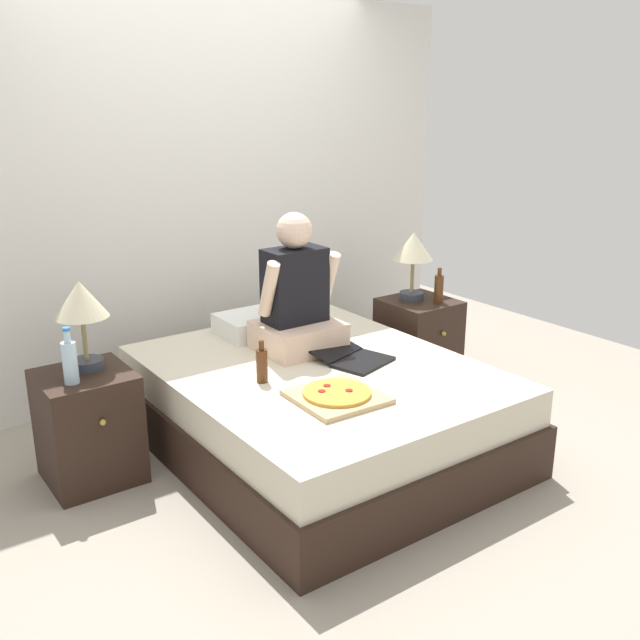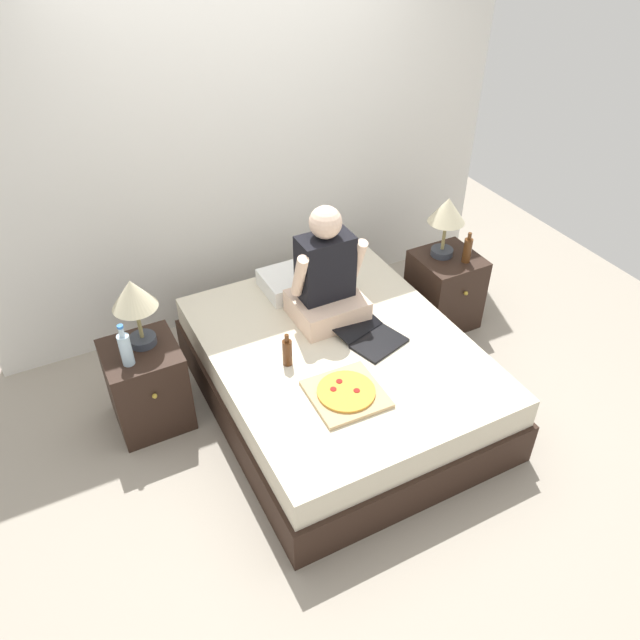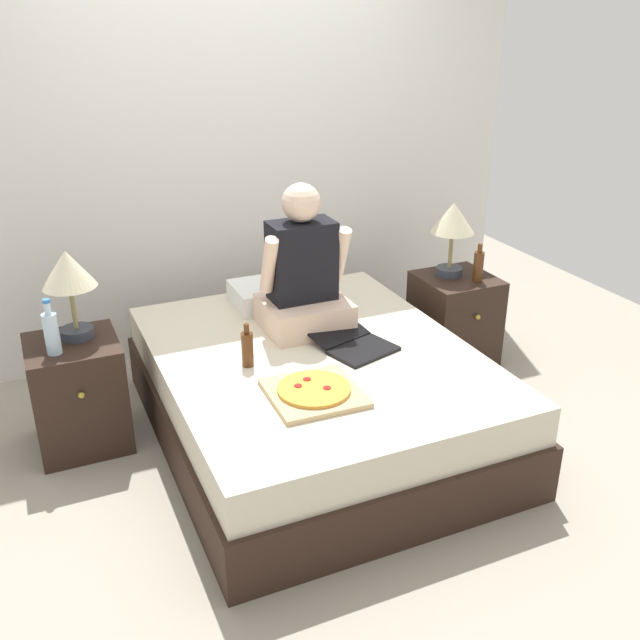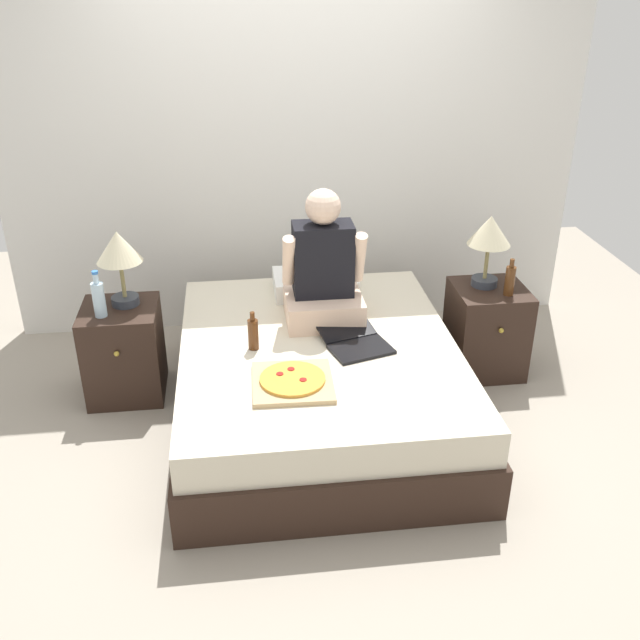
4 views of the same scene
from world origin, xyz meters
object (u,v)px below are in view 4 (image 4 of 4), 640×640
object	(u,v)px
lamp_on_left_nightstand	(119,252)
bed	(319,382)
beer_bottle_on_bed	(253,334)
nightstand_right	(486,329)
water_bottle	(99,298)
lamp_on_right_nightstand	(489,236)
person_seated	(323,274)
nightstand_left	(124,351)
laptop	(355,342)
beer_bottle	(510,280)
pizza_box	(293,381)

from	to	relation	value
lamp_on_left_nightstand	bed	bearing A→B (deg)	-23.08
lamp_on_left_nightstand	beer_bottle_on_bed	world-z (taller)	lamp_on_left_nightstand
nightstand_right	beer_bottle_on_bed	xyz separation A→B (m)	(-1.48, -0.42, 0.29)
water_bottle	nightstand_right	bearing A→B (deg)	2.22
lamp_on_right_nightstand	person_seated	world-z (taller)	person_seated
bed	lamp_on_left_nightstand	xyz separation A→B (m)	(-1.08, 0.46, 0.66)
nightstand_left	laptop	distance (m)	1.41
lamp_on_left_nightstand	beer_bottle_on_bed	bearing A→B (deg)	-32.94
bed	laptop	size ratio (longest dim) A/B	3.95
beer_bottle_on_bed	laptop	bearing A→B (deg)	-3.25
lamp_on_right_nightstand	laptop	size ratio (longest dim) A/B	0.92
beer_bottle_on_bed	beer_bottle	bearing A→B (deg)	11.68
nightstand_right	pizza_box	size ratio (longest dim) A/B	1.38
nightstand_right	pizza_box	xyz separation A→B (m)	(-1.30, -0.81, 0.22)
lamp_on_left_nightstand	person_seated	distance (m)	1.16
nightstand_right	laptop	size ratio (longest dim) A/B	1.17
beer_bottle	laptop	size ratio (longest dim) A/B	0.47
lamp_on_right_nightstand	laptop	distance (m)	1.10
nightstand_left	water_bottle	world-z (taller)	water_bottle
nightstand_right	water_bottle	bearing A→B (deg)	-177.78
water_bottle	lamp_on_right_nightstand	distance (m)	2.31
bed	beer_bottle_on_bed	world-z (taller)	beer_bottle_on_bed
water_bottle	nightstand_right	distance (m)	2.36
lamp_on_left_nightstand	laptop	size ratio (longest dim) A/B	0.92
lamp_on_right_nightstand	beer_bottle_on_bed	size ratio (longest dim) A/B	2.05
beer_bottle	laptop	world-z (taller)	beer_bottle
water_bottle	lamp_on_right_nightstand	world-z (taller)	lamp_on_right_nightstand
nightstand_left	pizza_box	world-z (taller)	nightstand_left
nightstand_left	lamp_on_left_nightstand	xyz separation A→B (m)	(0.04, 0.05, 0.61)
nightstand_left	nightstand_right	size ratio (longest dim) A/B	1.00
beer_bottle_on_bed	lamp_on_left_nightstand	bearing A→B (deg)	147.06
nightstand_right	laptop	world-z (taller)	nightstand_right
nightstand_right	person_seated	xyz separation A→B (m)	(-1.06, -0.11, 0.48)
bed	person_seated	world-z (taller)	person_seated
pizza_box	nightstand_left	bearing A→B (deg)	139.19
water_bottle	lamp_on_left_nightstand	bearing A→B (deg)	49.40
nightstand_left	laptop	xyz separation A→B (m)	(1.32, -0.45, 0.22)
lamp_on_right_nightstand	lamp_on_left_nightstand	bearing A→B (deg)	180.00
water_bottle	nightstand_right	size ratio (longest dim) A/B	0.48
bed	water_bottle	size ratio (longest dim) A/B	6.99
lamp_on_left_nightstand	beer_bottle_on_bed	xyz separation A→B (m)	(0.73, -0.47, -0.32)
person_seated	bed	bearing A→B (deg)	-102.19
person_seated	beer_bottle_on_bed	xyz separation A→B (m)	(-0.42, -0.31, -0.20)
beer_bottle	person_seated	size ratio (longest dim) A/B	0.29
person_seated	beer_bottle_on_bed	distance (m)	0.56
nightstand_left	beer_bottle	world-z (taller)	beer_bottle
nightstand_left	laptop	size ratio (longest dim) A/B	1.17
person_seated	laptop	size ratio (longest dim) A/B	1.60
beer_bottle	lamp_on_right_nightstand	bearing A→B (deg)	123.69
laptop	pizza_box	distance (m)	0.52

